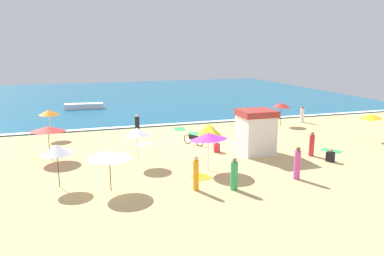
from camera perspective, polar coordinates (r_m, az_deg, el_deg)
ground_plane at (r=28.22m, az=0.84°, el=-2.03°), size 60.00×60.00×0.00m
ocean_water at (r=55.07m, az=-8.36°, el=5.05°), size 60.00×44.00×0.10m
wave_breaker_foam at (r=34.08m, az=-2.48°, el=0.68°), size 57.00×0.70×0.01m
lifeguard_cabana at (r=24.97m, az=9.91°, el=-0.54°), size 2.35×2.11×3.00m
beach_umbrella_0 at (r=22.35m, az=-8.54°, el=-0.58°), size 1.74×1.77×2.37m
beach_umbrella_1 at (r=30.80m, az=-21.43°, el=2.28°), size 2.17×2.17×2.31m
beach_umbrella_2 at (r=34.52m, az=13.81°, el=3.52°), size 2.11×2.11×2.13m
beach_umbrella_3 at (r=18.54m, az=-12.78°, el=-4.07°), size 2.35×2.34×2.12m
beach_umbrella_4 at (r=21.08m, az=2.56°, el=-1.30°), size 2.92×2.93×2.36m
beach_umbrella_5 at (r=32.52m, az=8.88°, el=2.69°), size 2.57×2.57×1.88m
beach_umbrella_7 at (r=19.75m, az=-20.37°, el=-3.14°), size 1.66×1.64×2.32m
beach_umbrella_8 at (r=24.99m, az=-21.59°, el=-0.14°), size 2.90×2.91×2.22m
beach_umbrella_9 at (r=31.31m, az=26.16°, el=1.65°), size 1.78×1.76×2.14m
beach_tent at (r=29.41m, az=2.66°, el=-0.34°), size 2.23×2.34×1.10m
parked_bicycle at (r=27.07m, az=0.24°, el=-1.83°), size 1.09×1.53×0.76m
beachgoer_0 at (r=20.81m, az=16.11°, el=-5.41°), size 0.45×0.45×1.83m
beachgoer_1 at (r=24.73m, az=20.78°, el=-4.11°), size 0.53×0.53×0.85m
beachgoer_2 at (r=25.30m, az=3.88°, el=-3.00°), size 0.46×0.46×0.80m
beachgoer_3 at (r=18.48m, az=0.62°, el=-7.12°), size 0.36×0.36×1.81m
beachgoer_4 at (r=18.72m, az=6.60°, el=-7.29°), size 0.41×0.41×1.68m
beachgoer_5 at (r=25.48m, az=18.18°, el=-2.48°), size 0.36×0.36×1.64m
beachgoer_6 at (r=31.36m, az=-8.55°, el=0.66°), size 0.52×0.52×1.55m
beachgoer_7 at (r=36.64m, az=16.81°, el=2.01°), size 0.51×0.51×1.59m
beach_towel_0 at (r=27.47m, az=-7.66°, el=-2.54°), size 1.55×1.18×0.01m
beach_towel_1 at (r=32.29m, az=-1.94°, el=-0.16°), size 1.15×1.60×0.01m
beach_towel_2 at (r=27.38m, az=20.93°, el=-3.32°), size 1.39×1.62×0.01m
beach_towel_3 at (r=20.55m, az=1.48°, el=-7.65°), size 1.19×1.26×0.01m
beach_towel_4 at (r=30.38m, az=0.21°, el=-0.96°), size 1.21×1.74×0.01m
small_boat_0 at (r=44.09m, az=-16.50°, el=3.30°), size 4.40×1.47×0.62m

